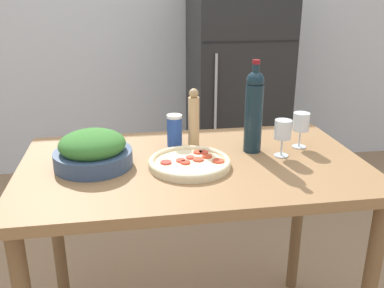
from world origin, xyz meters
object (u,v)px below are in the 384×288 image
wine_bottle (254,110)px  wine_glass_near (283,131)px  pepper_mill (194,119)px  salt_canister (175,130)px  wine_glass_far (301,123)px  salad_bowl (93,151)px  homemade_pizza (190,163)px  refrigerator (236,83)px

wine_bottle → wine_glass_near: 0.14m
pepper_mill → salt_canister: pepper_mill is taller
wine_glass_far → salad_bowl: wine_glass_far is taller
pepper_mill → homemade_pizza: 0.25m
wine_bottle → wine_glass_far: (0.21, 0.01, -0.07)m
wine_bottle → pepper_mill: bearing=156.8°
salad_bowl → homemade_pizza: size_ratio=0.94×
wine_bottle → salt_canister: bearing=159.9°
wine_glass_near → pepper_mill: bearing=152.5°
refrigerator → salt_canister: bearing=-113.5°
refrigerator → wine_bottle: (-0.38, -1.68, 0.25)m
wine_bottle → wine_glass_far: 0.22m
wine_bottle → wine_glass_far: size_ratio=2.50×
homemade_pizza → salt_canister: size_ratio=2.28×
homemade_pizza → salt_canister: salt_canister is taller
salad_bowl → refrigerator: bearing=60.0°
refrigerator → salt_canister: (-0.68, -1.57, 0.15)m
wine_glass_far → homemade_pizza: bearing=-164.8°
wine_glass_far → salad_bowl: (-0.84, -0.07, -0.04)m
wine_glass_near → salad_bowl: wine_glass_near is taller
wine_glass_far → homemade_pizza: (-0.48, -0.13, -0.09)m
homemade_pizza → pepper_mill: bearing=76.7°
wine_glass_near → wine_glass_far: (0.11, 0.08, 0.00)m
pepper_mill → homemade_pizza: pepper_mill is taller
wine_glass_near → salt_canister: wine_glass_near is taller
wine_glass_far → salad_bowl: 0.84m
wine_glass_far → pepper_mill: bearing=169.0°
wine_glass_near → salad_bowl: (-0.73, 0.01, -0.04)m
wine_bottle → wine_glass_far: wine_bottle is taller
wine_glass_far → salt_canister: wine_glass_far is taller
wine_glass_near → pepper_mill: (-0.32, 0.17, 0.02)m
salad_bowl → salt_canister: 0.37m
salt_canister → wine_glass_near: bearing=-24.4°
wine_glass_far → pepper_mill: 0.44m
wine_glass_near → pepper_mill: pepper_mill is taller
wine_glass_near → wine_glass_far: bearing=37.5°
wine_glass_near → salad_bowl: bearing=179.1°
refrigerator → salad_bowl: bearing=-120.0°
wine_glass_near → wine_glass_far: 0.14m
wine_glass_far → refrigerator: bearing=84.2°
refrigerator → wine_bottle: size_ratio=4.43×
wine_glass_near → wine_glass_far: same height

